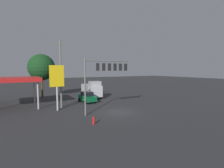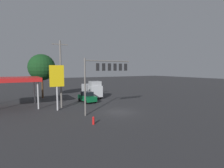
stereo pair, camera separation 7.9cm
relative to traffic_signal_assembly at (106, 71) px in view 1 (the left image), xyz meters
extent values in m
plane|color=#2D2D30|center=(-1.85, 0.48, -5.74)|extent=(200.00, 200.00, 0.00)
cylinder|color=slate|center=(2.96, 0.03, -2.04)|extent=(0.20, 0.20, 7.39)
cylinder|color=slate|center=(-0.42, 0.03, 1.35)|extent=(6.76, 0.14, 0.14)
cube|color=black|center=(1.17, 0.03, 0.53)|extent=(0.36, 0.28, 1.00)
sphere|color=#360505|center=(1.17, -0.16, 0.83)|extent=(0.22, 0.22, 0.22)
sphere|color=#392305|center=(1.17, -0.16, 0.53)|extent=(0.22, 0.22, 0.22)
sphere|color=#41FF6B|center=(1.17, -0.16, 0.23)|extent=(0.22, 0.22, 0.22)
cube|color=black|center=(0.29, 0.03, 0.53)|extent=(0.36, 0.28, 1.00)
sphere|color=#360505|center=(0.29, -0.16, 0.83)|extent=(0.22, 0.22, 0.22)
sphere|color=#392305|center=(0.29, -0.16, 0.53)|extent=(0.22, 0.22, 0.22)
sphere|color=#41FF6B|center=(0.29, -0.16, 0.23)|extent=(0.22, 0.22, 0.22)
cube|color=black|center=(-0.59, 0.03, 0.53)|extent=(0.36, 0.28, 1.00)
sphere|color=#360505|center=(-0.59, -0.16, 0.83)|extent=(0.22, 0.22, 0.22)
sphere|color=#392305|center=(-0.59, -0.16, 0.53)|extent=(0.22, 0.22, 0.22)
sphere|color=#41FF6B|center=(-0.59, -0.16, 0.23)|extent=(0.22, 0.22, 0.22)
cube|color=black|center=(-1.47, 0.03, 0.53)|extent=(0.36, 0.28, 1.00)
sphere|color=#360505|center=(-1.47, -0.16, 0.83)|extent=(0.22, 0.22, 0.22)
sphere|color=#392305|center=(-1.47, -0.16, 0.53)|extent=(0.22, 0.22, 0.22)
sphere|color=#41FF6B|center=(-1.47, -0.16, 0.23)|extent=(0.22, 0.22, 0.22)
cube|color=black|center=(-2.35, 0.03, 0.53)|extent=(0.36, 0.28, 1.00)
sphere|color=#360505|center=(-2.35, -0.16, 0.83)|extent=(0.22, 0.22, 0.22)
sphere|color=#392305|center=(-2.35, -0.16, 0.53)|extent=(0.22, 0.22, 0.22)
sphere|color=#41FF6B|center=(-2.35, -0.16, 0.23)|extent=(0.22, 0.22, 0.22)
cube|color=black|center=(-3.23, 0.03, 0.53)|extent=(0.36, 0.28, 1.00)
sphere|color=#360505|center=(-3.23, -0.16, 0.83)|extent=(0.22, 0.22, 0.22)
sphere|color=#392305|center=(-3.23, -0.16, 0.53)|extent=(0.22, 0.22, 0.22)
sphere|color=#41FF6B|center=(-3.23, -0.16, 0.23)|extent=(0.22, 0.22, 0.22)
cylinder|color=slate|center=(4.54, -6.29, -0.57)|extent=(0.26, 0.26, 10.34)
cube|color=slate|center=(4.54, -6.29, 4.00)|extent=(2.40, 0.14, 0.14)
cube|color=red|center=(11.79, -9.66, -1.31)|extent=(9.18, 6.59, 0.60)
cube|color=red|center=(11.79, -12.97, -1.31)|extent=(9.18, 0.06, 0.36)
cylinder|color=#B7B7BC|center=(7.81, -12.35, -3.67)|extent=(0.24, 0.24, 4.13)
cylinder|color=#B7B7BC|center=(7.81, -6.97, -3.67)|extent=(0.24, 0.24, 4.13)
cylinder|color=#B7B7BC|center=(5.49, -4.61, -2.46)|extent=(0.24, 0.24, 6.55)
cube|color=yellow|center=(5.49, -4.61, -0.72)|extent=(2.01, 0.24, 3.07)
cube|color=black|center=(5.49, -4.74, -0.72)|extent=(1.41, 0.04, 1.07)
cube|color=#0C592D|center=(-0.58, -8.54, -4.96)|extent=(2.10, 4.51, 0.90)
cube|color=black|center=(-0.58, -8.54, -4.16)|extent=(1.79, 2.11, 0.70)
cylinder|color=black|center=(-1.60, -7.18, -5.41)|extent=(0.26, 0.67, 0.66)
cylinder|color=black|center=(0.24, -7.05, -5.41)|extent=(0.26, 0.67, 0.66)
cylinder|color=black|center=(-1.40, -10.03, -5.41)|extent=(0.26, 0.67, 0.66)
cylinder|color=black|center=(0.44, -9.90, -5.41)|extent=(0.26, 0.67, 0.66)
cube|color=silver|center=(-3.33, -13.15, -4.16)|extent=(2.60, 6.90, 2.20)
cube|color=#A5A7AB|center=(-3.24, -11.05, -2.61)|extent=(2.19, 1.89, 0.90)
cylinder|color=black|center=(-4.40, -10.89, -5.26)|extent=(0.26, 0.97, 0.96)
cylinder|color=black|center=(-2.06, -10.99, -5.26)|extent=(0.26, 0.97, 0.96)
cylinder|color=black|center=(-4.60, -15.30, -5.26)|extent=(0.26, 0.97, 0.96)
cylinder|color=black|center=(-2.26, -15.41, -5.26)|extent=(0.26, 0.97, 0.96)
cylinder|color=#4C331E|center=(5.86, -17.29, -3.50)|extent=(0.36, 0.36, 4.48)
sphere|color=#143D19|center=(5.86, -17.29, 0.62)|extent=(5.37, 5.37, 5.37)
cylinder|color=red|center=(3.48, 3.91, -5.39)|extent=(0.24, 0.24, 0.70)
sphere|color=red|center=(3.48, 3.91, -4.97)|extent=(0.22, 0.22, 0.22)
camera|label=1|loc=(10.79, 21.02, 0.26)|focal=28.00mm
camera|label=2|loc=(10.72, 21.06, 0.26)|focal=28.00mm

